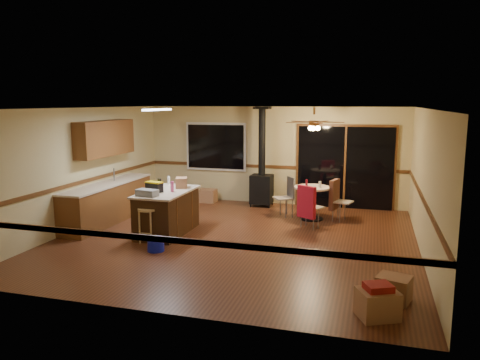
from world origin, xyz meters
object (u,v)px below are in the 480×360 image
at_px(toolbox_black, 154,187).
at_px(box_corner_a, 377,304).
at_px(wood_stove, 262,179).
at_px(chair_left, 287,192).
at_px(chair_near, 307,202).
at_px(blue_bucket, 156,244).
at_px(kitchen_island, 167,212).
at_px(chair_right, 335,195).
at_px(toolbox_grey, 147,193).
at_px(bar_stool, 148,226).
at_px(box_corner_b, 394,289).
at_px(dining_table, 312,197).
at_px(box_under_window, 208,196).

height_order(toolbox_black, box_corner_a, toolbox_black).
bearing_deg(wood_stove, chair_left, -46.85).
bearing_deg(chair_near, chair_left, 121.35).
bearing_deg(blue_bucket, chair_near, 42.99).
height_order(kitchen_island, toolbox_black, toolbox_black).
bearing_deg(wood_stove, toolbox_black, -114.81).
relative_size(kitchen_island, chair_left, 3.01).
distance_m(kitchen_island, chair_near, 2.99).
bearing_deg(chair_right, toolbox_grey, -141.98).
xyz_separation_m(kitchen_island, chair_left, (2.15, 2.14, 0.14)).
distance_m(bar_stool, box_corner_a, 4.78).
xyz_separation_m(box_corner_a, box_corner_b, (0.22, 0.59, -0.01)).
relative_size(toolbox_black, chair_near, 0.48).
height_order(toolbox_black, chair_right, toolbox_black).
bearing_deg(bar_stool, wood_stove, 70.21).
bearing_deg(kitchen_island, wood_stove, 66.91).
height_order(kitchen_island, chair_near, chair_near).
relative_size(toolbox_black, bar_stool, 0.49).
bearing_deg(toolbox_grey, dining_table, 41.63).
bearing_deg(box_under_window, chair_near, -33.38).
relative_size(dining_table, box_corner_b, 1.94).
bearing_deg(kitchen_island, box_corner_b, -26.88).
height_order(wood_stove, box_corner_b, wood_stove).
bearing_deg(box_corner_a, wood_stove, 116.44).
height_order(toolbox_grey, chair_left, toolbox_grey).
bearing_deg(chair_right, chair_near, -118.39).
height_order(chair_near, box_corner_b, chair_near).
relative_size(kitchen_island, toolbox_black, 4.98).
bearing_deg(blue_bucket, kitchen_island, 104.58).
bearing_deg(wood_stove, chair_right, -25.92).
bearing_deg(chair_left, chair_right, -2.95).
bearing_deg(chair_near, bar_stool, -146.57).
xyz_separation_m(chair_left, chair_near, (0.62, -1.02, 0.01)).
relative_size(toolbox_grey, blue_bucket, 1.35).
height_order(chair_right, box_corner_b, chair_right).
height_order(toolbox_grey, box_corner_b, toolbox_grey).
xyz_separation_m(toolbox_grey, box_under_window, (-0.09, 3.69, -0.79)).
bearing_deg(toolbox_grey, chair_near, 30.62).
height_order(blue_bucket, dining_table, dining_table).
bearing_deg(chair_left, toolbox_black, -135.29).
distance_m(toolbox_grey, chair_right, 4.36).
height_order(wood_stove, toolbox_black, wood_stove).
relative_size(bar_stool, dining_table, 0.82).
bearing_deg(toolbox_black, box_under_window, 90.61).
xyz_separation_m(toolbox_black, dining_table, (2.95, 2.16, -0.46)).
bearing_deg(wood_stove, kitchen_island, -113.09).
xyz_separation_m(chair_near, box_under_window, (-2.99, 1.97, -0.42)).
bearing_deg(chair_right, blue_bucket, -132.49).
bearing_deg(dining_table, bar_stool, -136.02).
bearing_deg(box_under_window, blue_bucket, -82.94).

